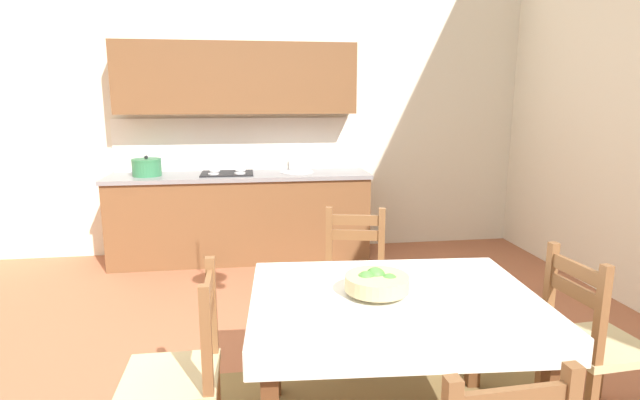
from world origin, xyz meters
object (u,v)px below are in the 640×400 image
at_px(dining_chair_window_side, 593,344).
at_px(fruit_bowl, 377,283).
at_px(dining_chair_kitchen_side, 354,283).
at_px(dining_chair_tv_side, 181,375).
at_px(kitchen_cabinetry, 240,177).
at_px(dining_table, 394,319).

xyz_separation_m(dining_chair_window_side, fruit_bowl, (-1.12, 0.05, 0.37)).
distance_m(dining_chair_kitchen_side, dining_chair_tv_side, 1.42).
bearing_deg(dining_chair_tv_side, fruit_bowl, 3.04).
bearing_deg(dining_chair_window_side, kitchen_cabinetry, 120.22).
bearing_deg(dining_chair_window_side, dining_table, 177.70).
xyz_separation_m(dining_chair_kitchen_side, fruit_bowl, (-0.10, -0.96, 0.37)).
relative_size(kitchen_cabinetry, dining_chair_tv_side, 2.82).
distance_m(kitchen_cabinetry, dining_chair_window_side, 3.57).
relative_size(dining_chair_window_side, fruit_bowl, 3.10).
distance_m(kitchen_cabinetry, dining_table, 3.12).
distance_m(dining_chair_window_side, fruit_bowl, 1.18).
xyz_separation_m(dining_table, dining_chair_window_side, (1.03, -0.04, -0.19)).
bearing_deg(dining_chair_window_side, fruit_bowl, 177.62).
xyz_separation_m(kitchen_cabinetry, dining_chair_window_side, (1.78, -3.06, -0.41)).
bearing_deg(dining_chair_kitchen_side, dining_table, -91.06).
height_order(dining_chair_tv_side, dining_chair_window_side, same).
bearing_deg(kitchen_cabinetry, dining_chair_window_side, -59.78).
xyz_separation_m(dining_chair_tv_side, fruit_bowl, (0.91, 0.05, 0.37)).
xyz_separation_m(kitchen_cabinetry, dining_table, (0.75, -3.02, -0.23)).
bearing_deg(dining_table, dining_chair_tv_side, -177.51).
height_order(dining_table, fruit_bowl, fruit_bowl).
height_order(kitchen_cabinetry, dining_table, kitchen_cabinetry).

